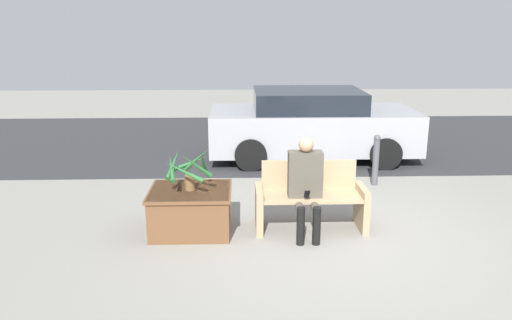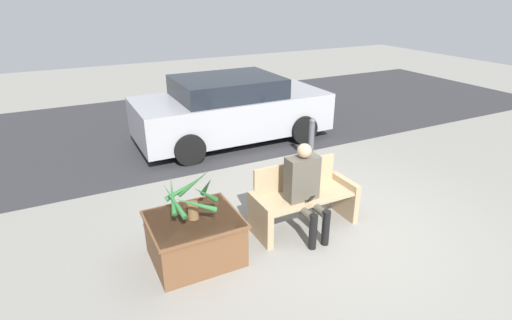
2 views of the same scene
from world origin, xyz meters
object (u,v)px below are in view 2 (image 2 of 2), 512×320
object	(u,v)px
potted_plant	(191,196)
parked_car	(231,109)
planter_box	(195,237)
person_seated	(305,186)
bollard_post	(311,139)
bench	(303,199)

from	to	relation	value
potted_plant	parked_car	distance (m)	4.29
planter_box	potted_plant	bearing A→B (deg)	173.16
person_seated	bollard_post	world-z (taller)	person_seated
parked_car	bollard_post	distance (m)	2.04
bench	bollard_post	xyz separation A→B (m)	(1.38, 1.81, 0.05)
bench	parked_car	size ratio (longest dim) A/B	0.36
person_seated	parked_car	distance (m)	3.88
planter_box	bollard_post	distance (m)	3.53
bench	person_seated	distance (m)	0.36
bench	planter_box	world-z (taller)	bench
person_seated	potted_plant	xyz separation A→B (m)	(-1.53, 0.11, 0.17)
planter_box	parked_car	xyz separation A→B (m)	(2.12, 3.72, 0.39)
person_seated	planter_box	distance (m)	1.57
planter_box	parked_car	distance (m)	4.30
bollard_post	parked_car	bearing A→B (deg)	115.08
bollard_post	planter_box	bearing A→B (deg)	-147.71
bench	potted_plant	distance (m)	1.69
bench	potted_plant	xyz separation A→B (m)	(-1.62, -0.07, 0.47)
planter_box	potted_plant	xyz separation A→B (m)	(-0.01, 0.00, 0.57)
potted_plant	parked_car	xyz separation A→B (m)	(2.14, 3.72, -0.18)
person_seated	parked_car	world-z (taller)	parked_car
potted_plant	parked_car	bearing A→B (deg)	60.10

